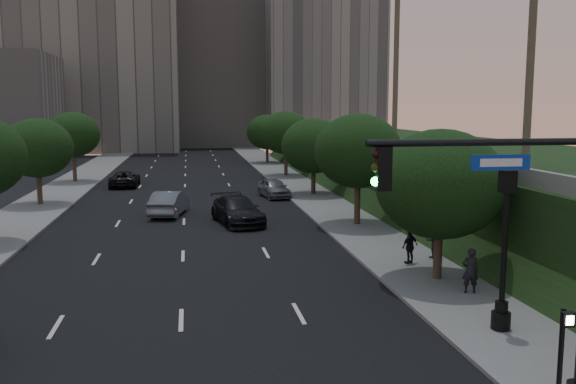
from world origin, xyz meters
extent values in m
cube|color=black|center=(0.00, 30.00, 0.01)|extent=(16.00, 140.00, 0.02)
cube|color=slate|center=(10.25, 30.00, 0.07)|extent=(4.50, 140.00, 0.15)
cube|color=slate|center=(-10.25, 30.00, 0.07)|extent=(4.50, 140.00, 0.15)
cube|color=black|center=(22.00, 28.00, 2.00)|extent=(18.00, 90.00, 4.00)
cube|color=slate|center=(13.50, 28.00, 4.35)|extent=(0.35, 90.00, 0.70)
cube|color=gray|center=(-14.00, 92.00, 16.00)|extent=(26.00, 20.00, 32.00)
cube|color=#9E9A91|center=(6.00, 102.00, 13.00)|extent=(22.00, 18.00, 26.00)
cube|color=gray|center=(24.00, 96.00, 18.00)|extent=(20.00, 22.00, 36.00)
cylinder|color=#38281C|center=(10.30, 8.00, 1.43)|extent=(0.36, 0.36, 2.86)
ellipsoid|color=black|center=(10.30, 8.00, 4.03)|extent=(5.20, 5.20, 4.42)
cylinder|color=#38281C|center=(10.30, 20.00, 1.61)|extent=(0.36, 0.36, 3.21)
ellipsoid|color=black|center=(10.30, 20.00, 4.53)|extent=(5.20, 5.20, 4.42)
cylinder|color=#38281C|center=(10.30, 33.00, 1.43)|extent=(0.36, 0.36, 2.86)
ellipsoid|color=black|center=(10.30, 33.00, 4.03)|extent=(5.20, 5.20, 4.42)
cylinder|color=#38281C|center=(10.30, 47.00, 1.61)|extent=(0.36, 0.36, 3.21)
ellipsoid|color=black|center=(10.30, 47.00, 4.53)|extent=(5.20, 5.20, 4.42)
cylinder|color=#38281C|center=(10.30, 62.00, 1.43)|extent=(0.36, 0.36, 2.86)
ellipsoid|color=black|center=(10.30, 62.00, 4.03)|extent=(5.20, 5.20, 4.42)
cylinder|color=#38281C|center=(-10.30, 31.00, 1.50)|extent=(0.36, 0.36, 2.99)
ellipsoid|color=black|center=(-10.30, 31.00, 4.22)|extent=(5.00, 5.00, 4.25)
cylinder|color=#38281C|center=(-10.30, 45.00, 1.63)|extent=(0.36, 0.36, 3.26)
ellipsoid|color=black|center=(-10.30, 45.00, 4.59)|extent=(5.00, 5.00, 4.25)
cylinder|color=#4C4233|center=(17.50, 14.00, 10.00)|extent=(0.40, 0.40, 12.00)
cylinder|color=#4C4233|center=(16.00, 30.00, 11.25)|extent=(0.40, 0.40, 14.50)
cylinder|color=black|center=(6.80, -2.37, 6.30)|extent=(5.40, 0.16, 0.16)
cube|color=black|center=(4.50, -2.37, 5.75)|extent=(0.32, 0.22, 0.95)
sphere|color=black|center=(4.32, -2.37, 6.08)|extent=(0.20, 0.20, 0.20)
sphere|color=#3F2B0A|center=(4.32, -2.37, 5.78)|extent=(0.20, 0.20, 0.20)
sphere|color=#19F24C|center=(4.32, -2.37, 5.48)|extent=(0.20, 0.20, 0.20)
cube|color=#0C35A2|center=(7.20, -2.37, 5.85)|extent=(1.40, 0.05, 0.35)
cylinder|color=black|center=(9.94, 2.18, 0.35)|extent=(0.60, 0.60, 0.70)
cylinder|color=black|center=(9.94, 2.18, 0.85)|extent=(0.40, 0.40, 0.40)
cylinder|color=black|center=(9.94, 2.18, 2.80)|extent=(0.18, 0.18, 3.60)
cube|color=black|center=(9.94, 2.18, 4.85)|extent=(0.42, 0.42, 0.70)
cone|color=black|center=(9.94, 2.18, 5.35)|extent=(0.64, 0.64, 0.35)
sphere|color=black|center=(9.94, 2.18, 5.55)|extent=(0.14, 0.14, 0.14)
cylinder|color=black|center=(8.77, -2.65, 1.25)|extent=(0.12, 0.12, 2.50)
cube|color=black|center=(8.77, -2.83, 2.30)|extent=(0.30, 0.14, 0.35)
cube|color=white|center=(8.77, -2.91, 2.30)|extent=(0.18, 0.02, 0.22)
imported|color=slate|center=(-0.94, 25.54, 0.82)|extent=(2.70, 5.25, 1.65)
imported|color=black|center=(-5.32, 41.18, 0.72)|extent=(2.47, 5.19, 1.43)
imported|color=black|center=(3.25, 21.88, 0.83)|extent=(3.39, 6.05, 1.66)
imported|color=slate|center=(7.00, 32.45, 0.76)|extent=(2.50, 4.71, 1.53)
imported|color=black|center=(10.70, 5.89, 1.01)|extent=(0.69, 0.52, 1.72)
imported|color=black|center=(11.53, 11.28, 0.94)|extent=(0.85, 0.70, 1.58)
imported|color=black|center=(10.04, 10.45, 0.93)|extent=(0.99, 0.76, 1.57)
camera|label=1|loc=(0.36, -14.89, 7.05)|focal=38.00mm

